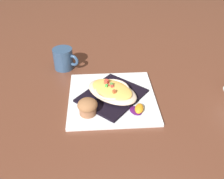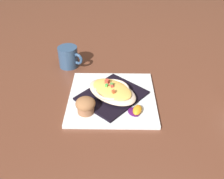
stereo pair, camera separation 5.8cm
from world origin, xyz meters
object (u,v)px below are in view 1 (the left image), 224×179
at_px(muffin, 88,107).
at_px(orange_garnish, 138,109).
at_px(gratin_dish, 112,91).
at_px(coffee_mug, 64,60).
at_px(square_plate, 112,98).

relative_size(muffin, orange_garnish, 1.10).
relative_size(gratin_dish, muffin, 3.47).
height_order(muffin, orange_garnish, muffin).
distance_m(orange_garnish, coffee_mug, 0.40).
xyz_separation_m(muffin, orange_garnish, (-0.03, -0.16, -0.02)).
height_order(orange_garnish, coffee_mug, coffee_mug).
distance_m(gratin_dish, muffin, 0.12).
relative_size(muffin, coffee_mug, 0.63).
bearing_deg(gratin_dish, muffin, 125.37).
height_order(square_plate, muffin, muffin).
height_order(muffin, coffee_mug, coffee_mug).
height_order(gratin_dish, orange_garnish, gratin_dish).
distance_m(square_plate, muffin, 0.12).
xyz_separation_m(gratin_dish, coffee_mug, (0.25, 0.14, 0.00)).
bearing_deg(coffee_mug, square_plate, -150.38).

